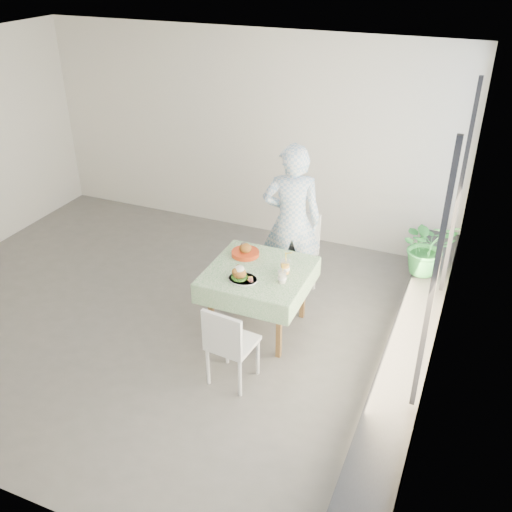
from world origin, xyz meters
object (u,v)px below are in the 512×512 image
at_px(cafe_table, 258,292).
at_px(chair_far, 293,270).
at_px(chair_near, 232,358).
at_px(potted_plant, 427,246).
at_px(diner, 292,221).
at_px(juice_cup_orange, 285,267).
at_px(main_dish, 241,275).

distance_m(cafe_table, chair_far, 0.85).
height_order(chair_far, chair_near, chair_far).
bearing_deg(potted_plant, cafe_table, -145.97).
bearing_deg(chair_near, cafe_table, 96.21).
height_order(cafe_table, diner, diner).
height_order(cafe_table, chair_near, chair_near).
height_order(cafe_table, juice_cup_orange, juice_cup_orange).
distance_m(juice_cup_orange, potted_plant, 1.64).
bearing_deg(main_dish, potted_plant, 38.26).
bearing_deg(chair_far, cafe_table, -97.47).
xyz_separation_m(diner, main_dish, (-0.14, -1.11, -0.14)).
distance_m(chair_near, juice_cup_orange, 1.09).
bearing_deg(potted_plant, diner, -172.63).
bearing_deg(potted_plant, chair_near, -127.16).
xyz_separation_m(chair_far, main_dish, (-0.20, -1.07, 0.49)).
xyz_separation_m(cafe_table, diner, (0.05, 0.86, 0.47)).
bearing_deg(juice_cup_orange, chair_far, 102.21).
relative_size(cafe_table, chair_near, 1.20).
xyz_separation_m(main_dish, juice_cup_orange, (0.37, 0.29, 0.02)).
relative_size(cafe_table, main_dish, 3.39).
relative_size(main_dish, juice_cup_orange, 1.03).
bearing_deg(chair_far, diner, 146.83).
bearing_deg(cafe_table, main_dish, -109.85).
relative_size(cafe_table, chair_far, 1.05).
distance_m(cafe_table, chair_near, 0.91).
relative_size(diner, juice_cup_orange, 6.21).
bearing_deg(diner, main_dish, 63.96).
bearing_deg(main_dish, juice_cup_orange, 38.46).
bearing_deg(potted_plant, chair_far, -170.99).
bearing_deg(diner, juice_cup_orange, 86.62).
xyz_separation_m(cafe_table, potted_plant, (1.56, 1.06, 0.36)).
height_order(cafe_table, potted_plant, potted_plant).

